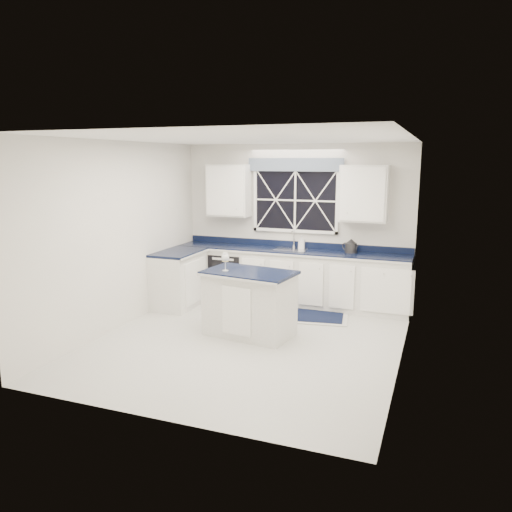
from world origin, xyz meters
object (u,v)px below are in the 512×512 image
at_px(dishwasher, 231,275).
at_px(faucet, 294,239).
at_px(wine_glass, 225,258).
at_px(soap_bottle, 302,242).
at_px(kettle, 351,246).
at_px(island, 250,303).

relative_size(dishwasher, faucet, 2.72).
height_order(wine_glass, soap_bottle, wine_glass).
xyz_separation_m(dishwasher, soap_bottle, (1.25, 0.17, 0.64)).
relative_size(dishwasher, wine_glass, 3.26).
distance_m(faucet, kettle, 1.01).
bearing_deg(wine_glass, island, 15.14).
distance_m(island, kettle, 2.16).
relative_size(faucet, kettle, 1.00).
relative_size(island, soap_bottle, 6.04).
relative_size(island, wine_glass, 5.25).
height_order(faucet, kettle, faucet).
xyz_separation_m(dishwasher, island, (1.02, -1.70, 0.05)).
xyz_separation_m(island, kettle, (1.08, 1.77, 0.58)).
distance_m(island, soap_bottle, 1.97).
distance_m(kettle, wine_glass, 2.33).
height_order(dishwasher, soap_bottle, soap_bottle).
bearing_deg(kettle, faucet, -162.32).
bearing_deg(faucet, soap_bottle, -9.34).
bearing_deg(kettle, island, -96.90).
bearing_deg(island, faucet, 95.95).
distance_m(kettle, soap_bottle, 0.86).
distance_m(wine_glass, soap_bottle, 2.03).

